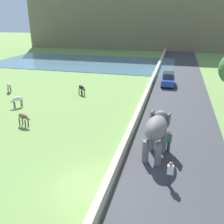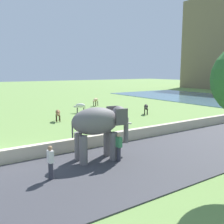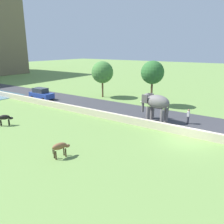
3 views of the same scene
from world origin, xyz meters
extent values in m
plane|color=#6B8E47|center=(0.00, 0.00, 0.00)|extent=(220.00, 220.00, 0.00)
cube|color=beige|center=(1.20, 18.00, 0.40)|extent=(0.40, 110.00, 0.79)
cube|color=slate|center=(-14.00, 37.35, 0.04)|extent=(36.00, 18.00, 0.08)
ellipsoid|color=slate|center=(3.42, 4.23, 2.24)|extent=(1.76, 2.87, 1.50)
cylinder|color=slate|center=(3.13, 5.16, 0.80)|extent=(0.44, 0.44, 1.60)
cylinder|color=slate|center=(3.96, 5.04, 0.80)|extent=(0.44, 0.44, 1.60)
cylinder|color=slate|center=(2.89, 3.42, 0.80)|extent=(0.44, 0.44, 1.60)
cylinder|color=slate|center=(3.72, 3.30, 0.80)|extent=(0.44, 0.44, 1.60)
ellipsoid|color=slate|center=(3.62, 5.63, 2.42)|extent=(1.12, 1.03, 1.10)
cube|color=#504C4C|center=(3.01, 5.58, 2.46)|extent=(0.22, 0.71, 0.90)
cube|color=#504C4C|center=(4.20, 5.41, 2.46)|extent=(0.22, 0.71, 0.90)
cylinder|color=slate|center=(3.69, 6.10, 1.54)|extent=(0.28, 0.28, 1.50)
cone|color=silver|center=(3.46, 6.06, 1.99)|extent=(0.20, 0.57, 0.17)
cone|color=silver|center=(3.90, 6.00, 1.99)|extent=(0.20, 0.57, 0.17)
cylinder|color=#504C4C|center=(3.24, 2.92, 1.89)|extent=(0.08, 0.08, 0.90)
cylinder|color=#33333D|center=(4.33, 5.13, 0.42)|extent=(0.22, 0.22, 0.85)
cube|color=#388451|center=(4.33, 5.13, 1.13)|extent=(0.36, 0.22, 0.56)
sphere|color=tan|center=(4.33, 5.13, 1.52)|extent=(0.22, 0.22, 0.22)
cylinder|color=#33333D|center=(4.56, 1.20, 0.42)|extent=(0.22, 0.22, 0.85)
cube|color=silver|center=(4.56, 1.20, 1.13)|extent=(0.36, 0.22, 0.56)
sphere|color=#997051|center=(4.56, 1.20, 1.52)|extent=(0.22, 0.22, 0.22)
ellipsoid|color=black|center=(-6.68, 16.71, 0.90)|extent=(1.13, 1.04, 0.50)
cylinder|color=black|center=(-6.28, 16.58, 0.33)|extent=(0.10, 0.10, 0.65)
cylinder|color=black|center=(-6.48, 16.35, 0.33)|extent=(0.10, 0.10, 0.65)
cylinder|color=black|center=(-6.87, 17.08, 0.33)|extent=(0.10, 0.10, 0.65)
cylinder|color=black|center=(-7.07, 16.84, 0.33)|extent=(0.10, 0.10, 0.65)
ellipsoid|color=black|center=(-6.19, 16.31, 0.75)|extent=(0.46, 0.44, 0.26)
cone|color=beige|center=(-6.13, 16.37, 0.92)|extent=(0.04, 0.04, 0.12)
cone|color=beige|center=(-6.25, 16.24, 0.92)|extent=(0.04, 0.04, 0.12)
cylinder|color=black|center=(-7.09, 17.06, 0.70)|extent=(0.04, 0.04, 0.45)
ellipsoid|color=silver|center=(-11.70, 10.85, 0.90)|extent=(0.99, 1.16, 0.50)
cylinder|color=#595753|center=(-11.79, 10.44, 0.33)|extent=(0.10, 0.10, 0.65)
cylinder|color=#595753|center=(-12.04, 10.62, 0.33)|extent=(0.10, 0.10, 0.65)
cylinder|color=#595753|center=(-11.35, 11.08, 0.33)|extent=(0.10, 0.10, 0.65)
cylinder|color=#595753|center=(-11.60, 11.25, 0.33)|extent=(0.10, 0.10, 0.65)
ellipsoid|color=silver|center=(-12.05, 10.33, 0.75)|extent=(0.42, 0.47, 0.26)
cone|color=beige|center=(-11.98, 10.28, 0.92)|extent=(0.04, 0.04, 0.12)
cone|color=beige|center=(-12.13, 10.38, 0.92)|extent=(0.04, 0.04, 0.12)
cylinder|color=#595753|center=(-11.39, 11.29, 0.70)|extent=(0.04, 0.04, 0.45)
ellipsoid|color=brown|center=(-8.36, 6.69, 0.90)|extent=(1.18, 0.76, 0.50)
cylinder|color=#302014|center=(-7.94, 6.72, 0.33)|extent=(0.10, 0.10, 0.65)
cylinder|color=#302014|center=(-8.04, 6.43, 0.33)|extent=(0.10, 0.10, 0.65)
cylinder|color=#302014|center=(-8.68, 6.96, 0.33)|extent=(0.10, 0.10, 0.65)
cylinder|color=#302014|center=(-8.77, 6.66, 0.33)|extent=(0.10, 0.10, 0.65)
ellipsoid|color=brown|center=(-7.76, 6.50, 0.75)|extent=(0.45, 0.35, 0.26)
cone|color=beige|center=(-7.73, 6.58, 0.92)|extent=(0.04, 0.04, 0.12)
cone|color=beige|center=(-7.78, 6.41, 0.92)|extent=(0.04, 0.04, 0.12)
cylinder|color=#302014|center=(-8.87, 6.86, 0.70)|extent=(0.04, 0.04, 0.45)
ellipsoid|color=tan|center=(-15.94, 15.37, 0.90)|extent=(0.98, 1.16, 0.50)
cylinder|color=#493D2C|center=(-15.60, 15.14, 0.33)|extent=(0.10, 0.10, 0.65)
cylinder|color=#493D2C|center=(-15.85, 14.97, 0.33)|extent=(0.10, 0.10, 0.65)
cylinder|color=#493D2C|center=(-16.03, 15.78, 0.33)|extent=(0.10, 0.10, 0.65)
cylinder|color=#493D2C|center=(-16.28, 15.61, 0.33)|extent=(0.10, 0.10, 0.65)
ellipsoid|color=tan|center=(-15.58, 14.85, 0.75)|extent=(0.42, 0.47, 0.26)
cone|color=beige|center=(-15.51, 14.90, 0.92)|extent=(0.04, 0.04, 0.12)
cone|color=beige|center=(-15.66, 14.80, 0.92)|extent=(0.04, 0.04, 0.12)
cylinder|color=#493D2C|center=(-16.24, 15.82, 0.70)|extent=(0.04, 0.04, 0.45)
camera|label=1|loc=(4.36, -11.27, 9.34)|focal=40.45mm
camera|label=2|loc=(15.23, -2.55, 4.93)|focal=40.77mm
camera|label=3|loc=(-18.54, -4.98, 7.81)|focal=35.99mm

